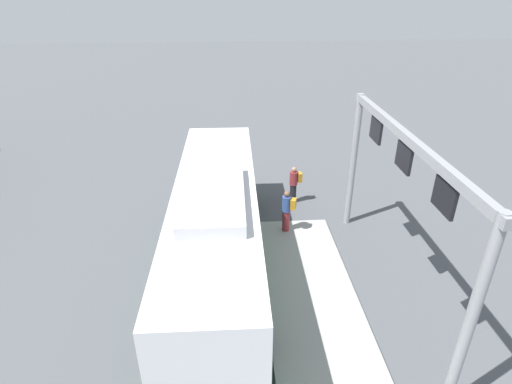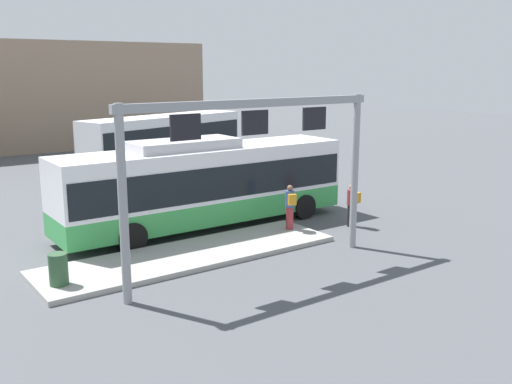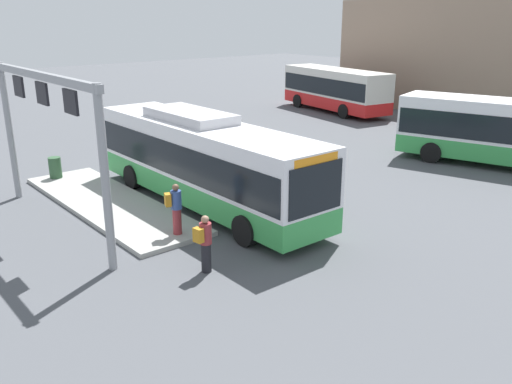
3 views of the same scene
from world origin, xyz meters
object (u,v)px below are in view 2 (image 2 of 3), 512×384
at_px(bus_background_right, 164,137).
at_px(person_boarding, 352,204).
at_px(person_waiting_near, 290,206).
at_px(bus_main, 205,181).
at_px(trash_bin, 58,269).

bearing_deg(bus_background_right, person_boarding, 71.30).
xyz_separation_m(person_boarding, person_waiting_near, (-2.54, 0.65, 0.16)).
height_order(bus_main, bus_background_right, bus_main).
xyz_separation_m(bus_background_right, person_boarding, (-0.85, -17.36, -0.89)).
distance_m(bus_background_right, trash_bin, 21.16).
relative_size(person_boarding, person_waiting_near, 1.00).
distance_m(bus_background_right, person_waiting_near, 17.06).
xyz_separation_m(bus_main, person_waiting_near, (2.09, -2.57, -0.76)).
height_order(bus_main, person_waiting_near, bus_main).
bearing_deg(person_waiting_near, bus_main, 59.37).
relative_size(bus_main, trash_bin, 12.81).
bearing_deg(trash_bin, person_waiting_near, 4.01).
distance_m(bus_main, bus_background_right, 15.16).
bearing_deg(person_waiting_near, trash_bin, 114.23).
relative_size(bus_background_right, trash_bin, 12.99).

